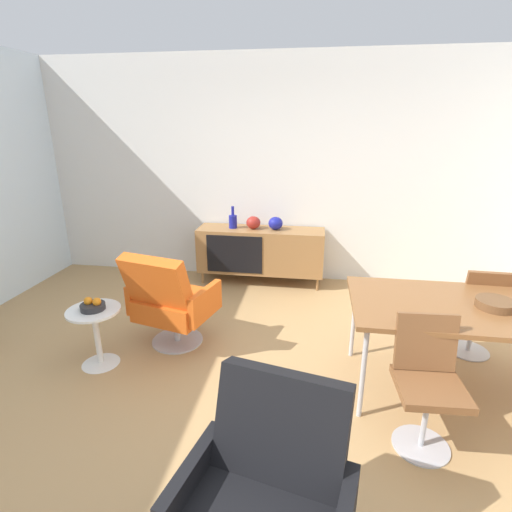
# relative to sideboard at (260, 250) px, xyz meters

# --- Properties ---
(ground_plane) EXTENTS (8.32, 8.32, 0.00)m
(ground_plane) POSITION_rel_sideboard_xyz_m (0.28, -2.30, -0.44)
(ground_plane) COLOR tan
(wall_back) EXTENTS (6.80, 0.12, 2.80)m
(wall_back) POSITION_rel_sideboard_xyz_m (0.28, 0.30, 0.96)
(wall_back) COLOR silver
(wall_back) RESTS_ON ground_plane
(sideboard) EXTENTS (1.60, 0.45, 0.72)m
(sideboard) POSITION_rel_sideboard_xyz_m (0.00, 0.00, 0.00)
(sideboard) COLOR olive
(sideboard) RESTS_ON ground_plane
(vase_cobalt) EXTENTS (0.18, 0.18, 0.16)m
(vase_cobalt) POSITION_rel_sideboard_xyz_m (0.19, 0.00, 0.36)
(vase_cobalt) COLOR navy
(vase_cobalt) RESTS_ON sideboard
(vase_sculptural_dark) EXTENTS (0.18, 0.18, 0.16)m
(vase_sculptural_dark) POSITION_rel_sideboard_xyz_m (-0.09, 0.00, 0.36)
(vase_sculptural_dark) COLOR maroon
(vase_sculptural_dark) RESTS_ON sideboard
(vase_ceramic_small) EXTENTS (0.10, 0.10, 0.28)m
(vase_ceramic_small) POSITION_rel_sideboard_xyz_m (-0.35, 0.00, 0.37)
(vase_ceramic_small) COLOR navy
(vase_ceramic_small) RESTS_ON sideboard
(dining_table) EXTENTS (1.60, 0.90, 0.74)m
(dining_table) POSITION_rel_sideboard_xyz_m (1.77, -1.98, 0.26)
(dining_table) COLOR brown
(dining_table) RESTS_ON ground_plane
(wooden_bowl_on_table) EXTENTS (0.26, 0.26, 0.06)m
(wooden_bowl_on_table) POSITION_rel_sideboard_xyz_m (1.97, -1.99, 0.33)
(wooden_bowl_on_table) COLOR brown
(wooden_bowl_on_table) RESTS_ON dining_table
(dining_chair_front_left) EXTENTS (0.42, 0.45, 0.86)m
(dining_chair_front_left) POSITION_rel_sideboard_xyz_m (1.42, -2.54, 0.03)
(dining_chair_front_left) COLOR brown
(dining_chair_front_left) RESTS_ON ground_plane
(dining_chair_back_right) EXTENTS (0.41, 0.43, 0.86)m
(dining_chair_back_right) POSITION_rel_sideboard_xyz_m (2.12, -1.42, 0.03)
(dining_chair_back_right) COLOR brown
(dining_chair_back_right) RESTS_ON ground_plane
(lounge_chair_red) EXTENTS (0.82, 0.78, 0.95)m
(lounge_chair_red) POSITION_rel_sideboard_xyz_m (-0.59, -1.66, 0.03)
(lounge_chair_red) COLOR #D85919
(lounge_chair_red) RESTS_ON ground_plane
(armchair_black_shell) EXTENTS (0.81, 0.77, 0.95)m
(armchair_black_shell) POSITION_rel_sideboard_xyz_m (0.53, -3.49, 0.03)
(armchair_black_shell) COLOR black
(armchair_black_shell) RESTS_ON ground_plane
(side_table_round) EXTENTS (0.44, 0.44, 0.52)m
(side_table_round) POSITION_rel_sideboard_xyz_m (-1.11, -2.05, -0.12)
(side_table_round) COLOR white
(side_table_round) RESTS_ON ground_plane
(fruit_bowl) EXTENTS (0.20, 0.20, 0.11)m
(fruit_bowl) POSITION_rel_sideboard_xyz_m (-1.11, -2.05, 0.12)
(fruit_bowl) COLOR #262628
(fruit_bowl) RESTS_ON side_table_round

